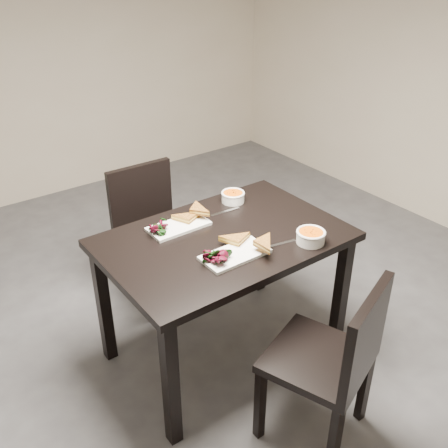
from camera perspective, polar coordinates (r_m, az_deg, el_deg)
name	(u,v)px	position (r m, az deg, el deg)	size (l,w,h in m)	color
ground	(186,358)	(2.96, -4.30, -14.64)	(5.00, 5.00, 0.00)	#47474C
room_shell	(168,3)	(2.15, -6.25, 23.24)	(5.02, 5.02, 2.81)	beige
table	(224,253)	(2.61, 0.00, -3.24)	(1.20, 0.80, 0.75)	black
chair_near	(335,357)	(2.32, 12.28, -14.23)	(0.54, 0.54, 0.85)	black
chair_far	(151,226)	(3.22, -8.13, -0.17)	(0.43, 0.43, 0.85)	black
plate_near	(235,255)	(2.40, 1.23, -3.41)	(0.32, 0.16, 0.02)	white
sandwich_near	(244,243)	(2.42, 2.25, -2.08)	(0.16, 0.12, 0.05)	#A57022
salad_near	(218,256)	(2.33, -0.71, -3.58)	(0.10, 0.09, 0.04)	black
soup_bowl_near	(311,236)	(2.52, 9.63, -1.33)	(0.14, 0.14, 0.06)	white
cutlery_near	(279,244)	(2.50, 6.17, -2.24)	(0.18, 0.02, 0.00)	silver
plate_far	(179,226)	(2.64, -5.07, -0.25)	(0.31, 0.16, 0.02)	white
sandwich_far	(191,218)	(2.64, -3.74, 0.66)	(0.16, 0.12, 0.05)	#A57022
salad_far	(161,227)	(2.58, -6.98, -0.34)	(0.10, 0.09, 0.04)	black
soup_bowl_far	(233,196)	(2.88, 1.01, 3.11)	(0.13, 0.13, 0.06)	white
cutlery_far	(225,212)	(2.78, 0.13, 1.39)	(0.18, 0.02, 0.00)	silver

